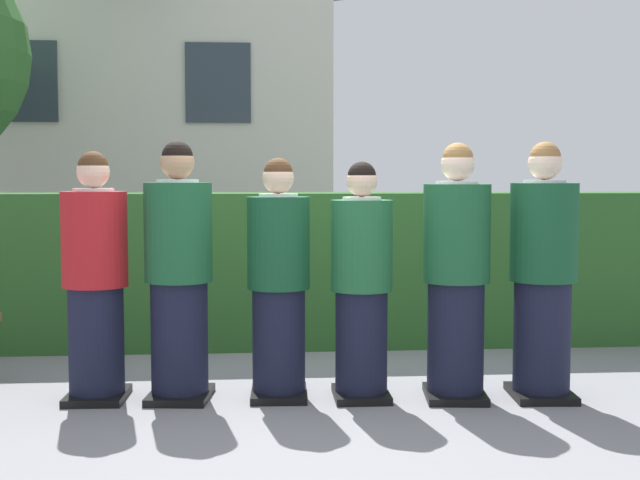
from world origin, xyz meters
TOP-DOWN VIEW (x-y plane):
  - ground_plane at (0.00, 0.00)m, footprint 60.00×60.00m
  - student_in_red_blazer at (-1.46, 0.08)m, footprint 0.42×0.52m
  - student_front_row_1 at (-0.92, 0.06)m, footprint 0.44×0.55m
  - student_front_row_2 at (-0.27, 0.04)m, footprint 0.41×0.51m
  - student_front_row_3 at (0.27, -0.02)m, footprint 0.41×0.49m
  - student_front_row_4 at (0.89, -0.07)m, footprint 0.44×0.52m
  - student_front_row_5 at (1.46, -0.09)m, footprint 0.44×0.54m
  - hedge at (0.00, 1.85)m, footprint 8.10×0.70m
  - school_building_main at (-2.21, 8.47)m, footprint 6.18×4.12m

SIDE VIEW (x-z plane):
  - ground_plane at x=0.00m, z-range 0.00..0.00m
  - hedge at x=0.00m, z-range 0.00..1.32m
  - student_front_row_3 at x=0.27m, z-range -0.04..1.52m
  - student_front_row_2 at x=-0.27m, z-range -0.04..1.55m
  - student_in_red_blazer at x=-1.46m, z-range -0.04..1.59m
  - student_front_row_4 at x=0.89m, z-range -0.04..1.64m
  - student_front_row_5 at x=1.46m, z-range -0.04..1.65m
  - student_front_row_1 at x=-0.92m, z-range -0.04..1.66m
  - school_building_main at x=-2.21m, z-range 0.08..6.28m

